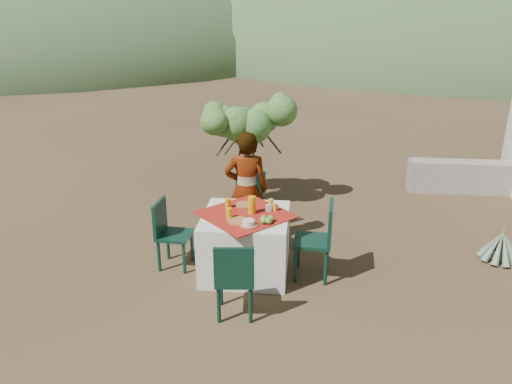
# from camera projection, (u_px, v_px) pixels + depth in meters

# --- Properties ---
(ground) EXTENTS (160.00, 160.00, 0.00)m
(ground) POSITION_uv_depth(u_px,v_px,m) (260.00, 282.00, 5.94)
(ground) COLOR #3A281A
(ground) RESTS_ON ground
(table) EXTENTS (1.30, 1.30, 0.76)m
(table) POSITION_uv_depth(u_px,v_px,m) (246.00, 243.00, 6.06)
(table) COLOR silver
(table) RESTS_ON ground
(chair_far) EXTENTS (0.50, 0.50, 0.91)m
(chair_far) POSITION_uv_depth(u_px,v_px,m) (252.00, 202.00, 6.99)
(chair_far) COLOR black
(chair_far) RESTS_ON ground
(chair_near) EXTENTS (0.44, 0.44, 0.87)m
(chair_near) POSITION_uv_depth(u_px,v_px,m) (235.00, 277.00, 5.10)
(chair_near) COLOR black
(chair_near) RESTS_ON ground
(chair_left) EXTENTS (0.43, 0.43, 0.86)m
(chair_left) POSITION_uv_depth(u_px,v_px,m) (169.00, 231.00, 6.15)
(chair_left) COLOR black
(chair_left) RESTS_ON ground
(chair_right) EXTENTS (0.47, 0.47, 0.95)m
(chair_right) POSITION_uv_depth(u_px,v_px,m) (319.00, 237.00, 5.87)
(chair_right) COLOR black
(chair_right) RESTS_ON ground
(person) EXTENTS (0.62, 0.44, 1.59)m
(person) POSITION_uv_depth(u_px,v_px,m) (246.00, 190.00, 6.60)
(person) COLOR #8C6651
(person) RESTS_ON ground
(shrub_tree) EXTENTS (1.35, 1.33, 1.59)m
(shrub_tree) POSITION_uv_depth(u_px,v_px,m) (250.00, 128.00, 7.87)
(shrub_tree) COLOR #403020
(shrub_tree) RESTS_ON ground
(agave) EXTENTS (0.53, 0.54, 0.57)m
(agave) POSITION_uv_depth(u_px,v_px,m) (501.00, 247.00, 6.38)
(agave) COLOR slate
(agave) RESTS_ON ground
(stone_wall) EXTENTS (2.60, 0.35, 0.55)m
(stone_wall) POSITION_uv_depth(u_px,v_px,m) (485.00, 177.00, 8.66)
(stone_wall) COLOR gray
(stone_wall) RESTS_ON ground
(hill_near_left) EXTENTS (40.00, 40.00, 16.00)m
(hill_near_left) POSITION_uv_depth(u_px,v_px,m) (50.00, 50.00, 35.58)
(hill_near_left) COLOR #354A29
(hill_near_left) RESTS_ON ground
(hill_near_right) EXTENTS (48.00, 48.00, 20.00)m
(hill_near_right) POSITION_uv_depth(u_px,v_px,m) (460.00, 46.00, 38.26)
(hill_near_right) COLOR #354A29
(hill_near_right) RESTS_ON ground
(hill_far_center) EXTENTS (60.00, 60.00, 24.00)m
(hill_far_center) POSITION_uv_depth(u_px,v_px,m) (269.00, 33.00, 54.69)
(hill_far_center) COLOR slate
(hill_far_center) RESTS_ON ground
(plate_far) EXTENTS (0.23, 0.23, 0.01)m
(plate_far) POSITION_uv_depth(u_px,v_px,m) (244.00, 205.00, 6.18)
(plate_far) COLOR brown
(plate_far) RESTS_ON table
(plate_near) EXTENTS (0.24, 0.24, 0.01)m
(plate_near) POSITION_uv_depth(u_px,v_px,m) (238.00, 221.00, 5.73)
(plate_near) COLOR brown
(plate_near) RESTS_ON table
(glass_far) EXTENTS (0.07, 0.07, 0.12)m
(glass_far) POSITION_uv_depth(u_px,v_px,m) (228.00, 203.00, 6.09)
(glass_far) COLOR orange
(glass_far) RESTS_ON table
(glass_near) EXTENTS (0.08, 0.08, 0.12)m
(glass_near) POSITION_uv_depth(u_px,v_px,m) (229.00, 213.00, 5.79)
(glass_near) COLOR orange
(glass_near) RESTS_ON table
(juice_pitcher) EXTENTS (0.10, 0.10, 0.21)m
(juice_pitcher) POSITION_uv_depth(u_px,v_px,m) (252.00, 205.00, 5.91)
(juice_pitcher) COLOR orange
(juice_pitcher) RESTS_ON table
(bowl_plate) EXTENTS (0.22, 0.22, 0.01)m
(bowl_plate) POSITION_uv_depth(u_px,v_px,m) (249.00, 225.00, 5.62)
(bowl_plate) COLOR brown
(bowl_plate) RESTS_ON table
(white_bowl) EXTENTS (0.14, 0.14, 0.05)m
(white_bowl) POSITION_uv_depth(u_px,v_px,m) (249.00, 222.00, 5.61)
(white_bowl) COLOR silver
(white_bowl) RESTS_ON bowl_plate
(jar_left) EXTENTS (0.06, 0.06, 0.09)m
(jar_left) POSITION_uv_depth(u_px,v_px,m) (275.00, 207.00, 6.01)
(jar_left) COLOR orange
(jar_left) RESTS_ON table
(jar_right) EXTENTS (0.06, 0.06, 0.10)m
(jar_right) POSITION_uv_depth(u_px,v_px,m) (271.00, 203.00, 6.13)
(jar_right) COLOR orange
(jar_right) RESTS_ON table
(napkin_holder) EXTENTS (0.07, 0.06, 0.08)m
(napkin_holder) POSITION_uv_depth(u_px,v_px,m) (268.00, 208.00, 5.99)
(napkin_holder) COLOR silver
(napkin_holder) RESTS_ON table
(fruit_cluster) EXTENTS (0.16, 0.15, 0.08)m
(fruit_cluster) POSITION_uv_depth(u_px,v_px,m) (267.00, 220.00, 5.68)
(fruit_cluster) COLOR olive
(fruit_cluster) RESTS_ON table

